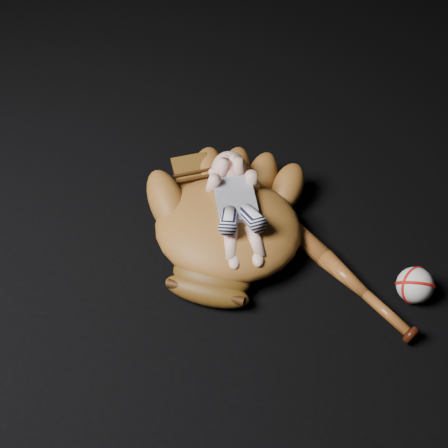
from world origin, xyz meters
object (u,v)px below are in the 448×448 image
Objects in this scene: newborn_baby at (237,206)px; baseball_glove at (228,222)px; baseball_bat at (333,265)px; baseball at (415,285)px.

baseball_glove is at bearing -167.59° from newborn_baby.
baseball_glove is 1.51× the size of newborn_baby.
baseball_bat is at bearing -2.98° from baseball_glove.
baseball_glove is 6.08× the size of baseball.
baseball_bat is (0.23, -0.08, -0.10)m from newborn_baby.
baseball_glove is 0.05m from newborn_baby.
baseball_glove is at bearing 162.99° from baseball.
baseball_bat is 0.19m from baseball.
newborn_baby is at bearing 160.90° from baseball_bat.
newborn_baby reaches higher than baseball_glove.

